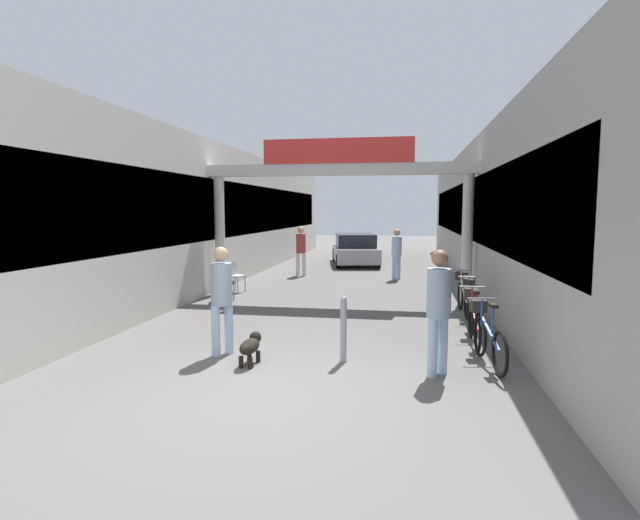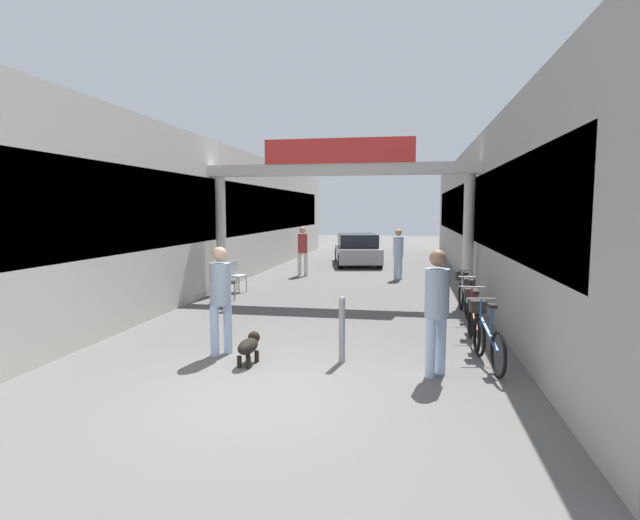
% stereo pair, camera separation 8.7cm
% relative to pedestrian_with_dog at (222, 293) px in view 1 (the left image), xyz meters
% --- Properties ---
extents(ground_plane, '(80.00, 80.00, 0.00)m').
position_rel_pedestrian_with_dog_xyz_m(ground_plane, '(1.14, -1.63, -1.02)').
color(ground_plane, '#605E5B').
extents(storefront_left, '(3.00, 26.00, 4.31)m').
position_rel_pedestrian_with_dog_xyz_m(storefront_left, '(-3.95, 9.37, 1.14)').
color(storefront_left, beige).
rests_on(storefront_left, ground_plane).
extents(storefront_right, '(3.00, 26.00, 4.31)m').
position_rel_pedestrian_with_dog_xyz_m(storefront_right, '(6.24, 9.37, 1.14)').
color(storefront_right, '#9E9993').
rests_on(storefront_right, ground_plane).
extents(arcade_sign_gateway, '(7.40, 0.47, 4.21)m').
position_rel_pedestrian_with_dog_xyz_m(arcade_sign_gateway, '(1.14, 5.67, 1.95)').
color(arcade_sign_gateway, beige).
rests_on(arcade_sign_gateway, ground_plane).
extents(pedestrian_with_dog, '(0.48, 0.48, 1.77)m').
position_rel_pedestrian_with_dog_xyz_m(pedestrian_with_dog, '(0.00, 0.00, 0.00)').
color(pedestrian_with_dog, '#A5BFE0').
rests_on(pedestrian_with_dog, ground_plane).
extents(pedestrian_companion, '(0.48, 0.48, 1.81)m').
position_rel_pedestrian_with_dog_xyz_m(pedestrian_companion, '(3.40, -0.45, 0.02)').
color(pedestrian_companion, '#A5BFE0').
rests_on(pedestrian_companion, ground_plane).
extents(pedestrian_carrying_crate, '(0.48, 0.48, 1.71)m').
position_rel_pedestrian_with_dog_xyz_m(pedestrian_carrying_crate, '(2.64, 9.38, -0.04)').
color(pedestrian_carrying_crate, '#A5BFE0').
rests_on(pedestrian_carrying_crate, ground_plane).
extents(pedestrian_elderly_walking, '(0.40, 0.39, 1.76)m').
position_rel_pedestrian_with_dog_xyz_m(pedestrian_elderly_walking, '(-0.75, 9.78, -0.00)').
color(pedestrian_elderly_walking, silver).
rests_on(pedestrian_elderly_walking, ground_plane).
extents(dog_on_leash, '(0.28, 0.64, 0.46)m').
position_rel_pedestrian_with_dog_xyz_m(dog_on_leash, '(0.61, -0.41, -0.73)').
color(dog_on_leash, black).
rests_on(dog_on_leash, ground_plane).
extents(bicycle_blue_nearest, '(0.46, 1.68, 0.98)m').
position_rel_pedestrian_with_dog_xyz_m(bicycle_blue_nearest, '(4.18, 0.22, -0.58)').
color(bicycle_blue_nearest, black).
rests_on(bicycle_blue_nearest, ground_plane).
extents(bicycle_red_second, '(0.46, 1.69, 0.98)m').
position_rel_pedestrian_with_dog_xyz_m(bicycle_red_second, '(4.14, 1.45, -0.58)').
color(bicycle_red_second, black).
rests_on(bicycle_red_second, ground_plane).
extents(bicycle_black_third, '(0.46, 1.69, 0.98)m').
position_rel_pedestrian_with_dog_xyz_m(bicycle_black_third, '(4.24, 2.83, -0.58)').
color(bicycle_black_third, black).
rests_on(bicycle_black_third, ground_plane).
extents(bicycle_silver_farthest, '(0.46, 1.69, 0.98)m').
position_rel_pedestrian_with_dog_xyz_m(bicycle_silver_farthest, '(4.24, 4.04, -0.58)').
color(bicycle_silver_farthest, black).
rests_on(bicycle_silver_farthest, ground_plane).
extents(bollard_post_metal, '(0.10, 0.10, 1.03)m').
position_rel_pedestrian_with_dog_xyz_m(bollard_post_metal, '(2.00, -0.07, -0.49)').
color(bollard_post_metal, gray).
rests_on(bollard_post_metal, ground_plane).
extents(cafe_chair_black_nearer, '(0.50, 0.50, 0.89)m').
position_rel_pedestrian_with_dog_xyz_m(cafe_chair_black_nearer, '(-1.75, 4.74, -0.48)').
color(cafe_chair_black_nearer, gray).
rests_on(cafe_chair_black_nearer, ground_plane).
extents(cafe_chair_aluminium_farther, '(0.51, 0.51, 0.89)m').
position_rel_pedestrian_with_dog_xyz_m(cafe_chair_aluminium_farther, '(-1.91, 6.00, -0.48)').
color(cafe_chair_aluminium_farther, gray).
rests_on(cafe_chair_aluminium_farther, ground_plane).
extents(parked_car_silver, '(2.47, 4.26, 1.33)m').
position_rel_pedestrian_with_dog_xyz_m(parked_car_silver, '(0.80, 13.77, -0.37)').
color(parked_car_silver, '#99999E').
rests_on(parked_car_silver, ground_plane).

